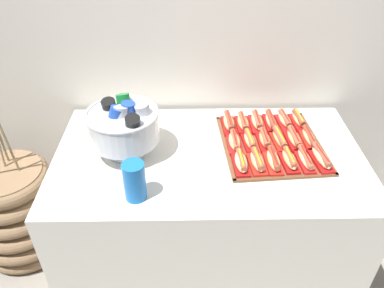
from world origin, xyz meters
TOP-DOWN VIEW (x-y plane):
  - ground_plane at (0.00, 0.00)m, footprint 10.00×10.00m
  - back_wall at (0.00, 0.50)m, footprint 6.00×0.10m
  - buffet_table at (0.00, 0.00)m, footprint 1.49×0.85m
  - floor_vase at (-1.08, 0.10)m, footprint 0.54×0.54m
  - serving_tray at (0.31, 0.07)m, footprint 0.52×0.56m
  - hot_dog_0 at (0.14, -0.11)m, footprint 0.07×0.17m
  - hot_dog_1 at (0.21, -0.11)m, footprint 0.08×0.17m
  - hot_dog_2 at (0.29, -0.10)m, footprint 0.07×0.17m
  - hot_dog_3 at (0.36, -0.09)m, footprint 0.08×0.17m
  - hot_dog_4 at (0.44, -0.09)m, footprint 0.07×0.18m
  - hot_dog_5 at (0.51, -0.08)m, footprint 0.09×0.19m
  - hot_dog_6 at (0.13, 0.05)m, footprint 0.07×0.17m
  - hot_dog_7 at (0.20, 0.06)m, footprint 0.07×0.16m
  - hot_dog_8 at (0.28, 0.06)m, footprint 0.07×0.15m
  - hot_dog_9 at (0.35, 0.07)m, footprint 0.08×0.18m
  - hot_dog_10 at (0.43, 0.08)m, footprint 0.08×0.18m
  - hot_dog_11 at (0.50, 0.08)m, footprint 0.06×0.18m
  - hot_dog_12 at (0.11, 0.22)m, footprint 0.08×0.18m
  - hot_dog_13 at (0.19, 0.22)m, footprint 0.07×0.17m
  - hot_dog_14 at (0.26, 0.23)m, footprint 0.07×0.18m
  - hot_dog_15 at (0.34, 0.24)m, footprint 0.06×0.18m
  - hot_dog_16 at (0.41, 0.24)m, footprint 0.08×0.16m
  - hot_dog_17 at (0.49, 0.25)m, footprint 0.07×0.16m
  - punch_bowl at (-0.40, 0.02)m, footprint 0.34×0.34m
  - cup_stack at (-0.32, -0.29)m, footprint 0.09×0.09m
  - donut at (-0.59, 0.25)m, footprint 0.12×0.12m

SIDE VIEW (x-z plane):
  - ground_plane at x=0.00m, z-range 0.00..0.00m
  - floor_vase at x=-1.08m, z-range -0.31..0.86m
  - buffet_table at x=0.00m, z-range 0.02..0.78m
  - serving_tray at x=0.31m, z-range 0.75..0.77m
  - donut at x=-0.59m, z-range 0.76..0.79m
  - hot_dog_13 at x=0.19m, z-range 0.76..0.82m
  - hot_dog_6 at x=0.13m, z-range 0.76..0.82m
  - hot_dog_10 at x=0.43m, z-range 0.76..0.82m
  - hot_dog_4 at x=0.44m, z-range 0.76..0.82m
  - hot_dog_11 at x=0.50m, z-range 0.76..0.82m
  - hot_dog_15 at x=0.34m, z-range 0.76..0.82m
  - hot_dog_17 at x=0.49m, z-range 0.76..0.82m
  - hot_dog_7 at x=0.20m, z-range 0.76..0.82m
  - hot_dog_9 at x=0.35m, z-range 0.76..0.82m
  - hot_dog_16 at x=0.41m, z-range 0.76..0.82m
  - hot_dog_3 at x=0.36m, z-range 0.76..0.82m
  - hot_dog_14 at x=0.26m, z-range 0.76..0.82m
  - hot_dog_2 at x=0.29m, z-range 0.76..0.82m
  - hot_dog_8 at x=0.28m, z-range 0.76..0.82m
  - hot_dog_0 at x=0.14m, z-range 0.76..0.82m
  - hot_dog_1 at x=0.21m, z-range 0.76..0.82m
  - hot_dog_5 at x=0.51m, z-range 0.76..0.82m
  - hot_dog_12 at x=0.11m, z-range 0.76..0.83m
  - cup_stack at x=-0.32m, z-range 0.76..0.93m
  - punch_bowl at x=-0.40m, z-range 0.78..1.05m
  - back_wall at x=0.00m, z-range 0.00..2.60m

